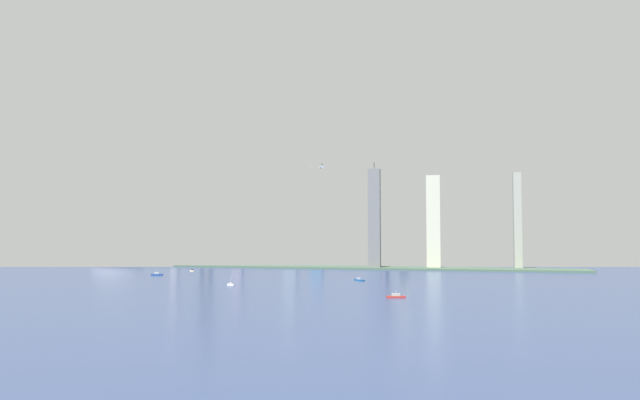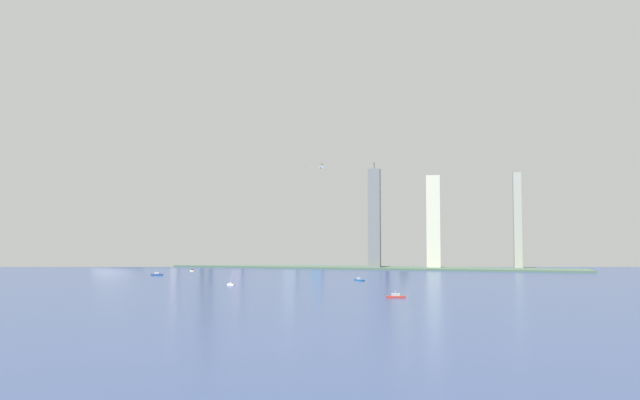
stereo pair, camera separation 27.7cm
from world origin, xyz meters
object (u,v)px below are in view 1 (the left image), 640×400
at_px(skyscraper_0, 238,238).
at_px(skyscraper_1, 317,249).
at_px(skyscraper_4, 404,215).
at_px(skyscraper_2, 517,221).
at_px(skyscraper_8, 291,225).
at_px(boat_4, 360,280).
at_px(boat_0, 231,284).
at_px(boat_1, 192,271).
at_px(airplane, 319,168).
at_px(boat_3, 157,274).
at_px(stadium_dome, 117,260).
at_px(skyscraper_6, 374,219).
at_px(boat_2, 396,296).
at_px(skyscraper_7, 433,222).
at_px(skyscraper_5, 384,228).
at_px(skyscraper_3, 207,219).
at_px(observation_tower, 176,187).

distance_m(skyscraper_0, skyscraper_1, 156.65).
distance_m(skyscraper_1, skyscraper_4, 168.37).
distance_m(skyscraper_2, skyscraper_8, 403.52).
xyz_separation_m(skyscraper_2, boat_4, (-218.77, -261.91, -76.87)).
height_order(boat_0, boat_1, boat_0).
distance_m(skyscraper_8, airplane, 142.36).
bearing_deg(boat_3, boat_4, 158.65).
bearing_deg(stadium_dome, skyscraper_0, 17.56).
xyz_separation_m(skyscraper_0, airplane, (161.93, -38.82, 123.37)).
bearing_deg(stadium_dome, skyscraper_6, -0.32).
distance_m(boat_2, boat_4, 187.34).
bearing_deg(boat_2, skyscraper_4, 81.38).
bearing_deg(skyscraper_8, boat_3, -109.77).
bearing_deg(skyscraper_7, skyscraper_2, 7.61).
bearing_deg(boat_4, skyscraper_5, -41.57).
distance_m(skyscraper_3, skyscraper_6, 335.45).
height_order(stadium_dome, skyscraper_1, skyscraper_1).
distance_m(boat_0, boat_3, 193.94).
relative_size(skyscraper_1, boat_0, 6.65).
distance_m(skyscraper_6, boat_1, 302.11).
height_order(skyscraper_8, boat_3, skyscraper_8).
relative_size(skyscraper_4, boat_2, 10.16).
height_order(skyscraper_0, skyscraper_5, skyscraper_5).
bearing_deg(skyscraper_7, observation_tower, -179.30).
xyz_separation_m(skyscraper_5, skyscraper_8, (-179.82, 39.46, 5.76)).
xyz_separation_m(skyscraper_5, boat_4, (-0.63, -289.00, -65.91)).
bearing_deg(skyscraper_7, skyscraper_3, 172.31).
xyz_separation_m(stadium_dome, boat_4, (477.90, -227.12, -8.30)).
relative_size(stadium_dome, skyscraper_2, 0.60).
distance_m(skyscraper_8, boat_3, 332.77).
xyz_separation_m(skyscraper_5, skyscraper_7, (85.10, -44.87, 9.16)).
bearing_deg(boat_3, boat_0, 126.09).
bearing_deg(skyscraper_5, skyscraper_7, -27.80).
bearing_deg(skyscraper_4, stadium_dome, -169.43).
bearing_deg(stadium_dome, boat_2, -36.89).
bearing_deg(skyscraper_6, boat_0, -111.48).
bearing_deg(boat_0, skyscraper_7, 75.77).
bearing_deg(skyscraper_5, airplane, -162.20).
bearing_deg(skyscraper_8, boat_1, -112.89).
bearing_deg(skyscraper_7, airplane, 177.07).
distance_m(skyscraper_2, boat_4, 349.81).
distance_m(boat_1, boat_3, 82.76).
xyz_separation_m(skyscraper_3, boat_1, (61.56, -197.03, -82.89)).
bearing_deg(skyscraper_2, boat_4, -129.87).
distance_m(skyscraper_3, skyscraper_8, 159.13).
bearing_deg(skyscraper_1, skyscraper_4, 18.78).
xyz_separation_m(skyscraper_2, skyscraper_8, (-397.96, 66.55, -5.20)).
bearing_deg(stadium_dome, boat_4, -25.42).
distance_m(skyscraper_0, boat_0, 412.86).
distance_m(stadium_dome, airplane, 404.50).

